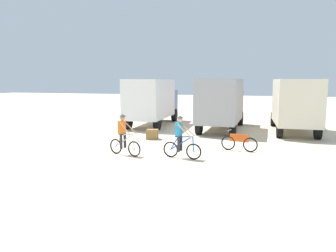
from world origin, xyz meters
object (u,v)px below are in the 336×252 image
Objects in this scene: cyclist_cowboy_hat at (181,139)px; box_truck_cream_rv at (294,103)px; cyclist_orange_shirt at (124,136)px; supply_crate at (152,134)px; bicycle_spare at (239,143)px; box_truck_grey_hauler at (222,102)px; box_truck_avon_van at (152,100)px.

box_truck_cream_rv is at bearing 60.50° from cyclist_cowboy_hat.
cyclist_orange_shirt reaches higher than supply_crate.
cyclist_orange_shirt is 5.35m from bicycle_spare.
box_truck_cream_rv reaches higher than supply_crate.
cyclist_orange_shirt is at bearing -130.06° from box_truck_cream_rv.
box_truck_grey_hauler is 6.77m from bicycle_spare.
box_truck_grey_hauler is 9.30m from cyclist_orange_shirt.
box_truck_avon_van is 4.00× the size of bicycle_spare.
box_truck_grey_hauler and box_truck_cream_rv have the same top height.
supply_crate is at bearing -70.37° from box_truck_avon_van.
cyclist_cowboy_hat is 3.16m from bicycle_spare.
box_truck_grey_hauler is (5.16, -0.84, 0.00)m from box_truck_avon_van.
cyclist_cowboy_hat is (-5.01, -8.86, -1.03)m from box_truck_cream_rv.
cyclist_orange_shirt is 2.57m from cyclist_cowboy_hat.
cyclist_orange_shirt is at bearing -109.38° from box_truck_grey_hauler.
box_truck_avon_van is at bearing 109.63° from supply_crate.
bicycle_spare is 5.25m from supply_crate.
cyclist_orange_shirt is 4.15m from supply_crate.
box_truck_grey_hauler is at bearing 105.16° from bicycle_spare.
box_truck_avon_van is at bearing 170.79° from box_truck_grey_hauler.
cyclist_cowboy_hat is at bearing -119.50° from box_truck_cream_rv.
box_truck_avon_van is 5.22m from box_truck_grey_hauler.
box_truck_grey_hauler is 4.52m from box_truck_cream_rv.
cyclist_cowboy_hat is (2.56, 0.15, 0.00)m from cyclist_orange_shirt.
bicycle_spare is at bearing 44.56° from cyclist_cowboy_hat.
box_truck_cream_rv is at bearing -3.22° from box_truck_avon_van.
supply_crate is at bearing -124.89° from box_truck_grey_hauler.
box_truck_grey_hauler reaches higher than supply_crate.
cyclist_cowboy_hat is at bearing 3.25° from cyclist_orange_shirt.
box_truck_cream_rv reaches higher than bicycle_spare.
cyclist_orange_shirt is 1.06× the size of bicycle_spare.
bicycle_spare is (-2.78, -6.67, -1.48)m from box_truck_cream_rv.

